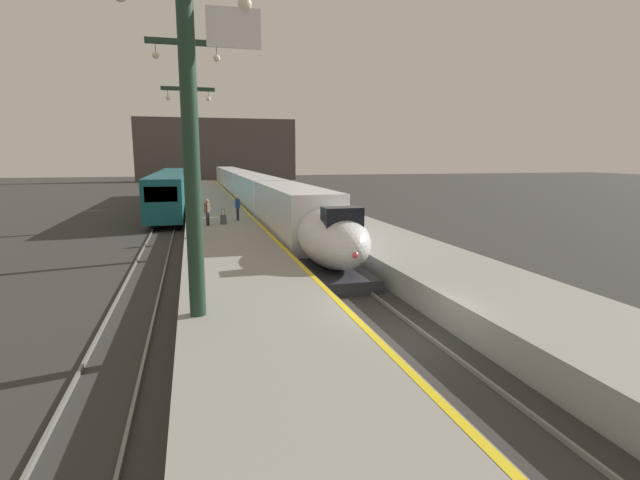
# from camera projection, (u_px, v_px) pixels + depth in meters

# --- Properties ---
(ground_plane) EXTENTS (260.00, 260.00, 0.00)m
(ground_plane) POSITION_uv_depth(u_px,v_px,m) (403.00, 339.00, 14.46)
(ground_plane) COLOR #33302D
(platform_left) EXTENTS (4.80, 110.00, 1.05)m
(platform_left) POSITION_uv_depth(u_px,v_px,m) (219.00, 221.00, 36.94)
(platform_left) COLOR gray
(platform_left) RESTS_ON ground
(platform_right) EXTENTS (4.80, 110.00, 1.05)m
(platform_right) POSITION_uv_depth(u_px,v_px,m) (321.00, 218.00, 38.97)
(platform_right) COLOR gray
(platform_right) RESTS_ON ground
(platform_left_safety_stripe) EXTENTS (0.20, 107.80, 0.01)m
(platform_left_safety_stripe) POSITION_uv_depth(u_px,v_px,m) (249.00, 214.00, 37.42)
(platform_left_safety_stripe) COLOR yellow
(platform_left_safety_stripe) RESTS_ON platform_left
(rail_main_left) EXTENTS (0.08, 110.00, 0.12)m
(rail_main_left) POSITION_uv_depth(u_px,v_px,m) (258.00, 221.00, 40.47)
(rail_main_left) COLOR slate
(rail_main_left) RESTS_ON ground
(rail_main_right) EXTENTS (0.08, 110.00, 0.12)m
(rail_main_right) POSITION_uv_depth(u_px,v_px,m) (275.00, 221.00, 40.85)
(rail_main_right) COLOR slate
(rail_main_right) RESTS_ON ground
(rail_secondary_left) EXTENTS (0.08, 110.00, 0.12)m
(rail_secondary_left) POSITION_uv_depth(u_px,v_px,m) (156.00, 225.00, 38.44)
(rail_secondary_left) COLOR slate
(rail_secondary_left) RESTS_ON ground
(rail_secondary_right) EXTENTS (0.08, 110.00, 0.12)m
(rail_secondary_right) POSITION_uv_depth(u_px,v_px,m) (175.00, 224.00, 38.81)
(rail_secondary_right) COLOR slate
(rail_secondary_right) RESTS_ON ground
(highspeed_train_main) EXTENTS (2.92, 74.99, 3.60)m
(highspeed_train_main) POSITION_uv_depth(u_px,v_px,m) (248.00, 188.00, 53.40)
(highspeed_train_main) COLOR silver
(highspeed_train_main) RESTS_ON ground
(regional_train_adjacent) EXTENTS (2.85, 36.60, 3.80)m
(regional_train_adjacent) POSITION_uv_depth(u_px,v_px,m) (171.00, 188.00, 51.81)
(regional_train_adjacent) COLOR #145660
(regional_train_adjacent) RESTS_ON ground
(station_column_near) EXTENTS (4.00, 0.68, 9.16)m
(station_column_near) POSITION_uv_depth(u_px,v_px,m) (191.00, 107.00, 12.52)
(station_column_near) COLOR #1E3828
(station_column_near) RESTS_ON platform_left
(station_column_mid) EXTENTS (4.00, 0.68, 10.31)m
(station_column_mid) POSITION_uv_depth(u_px,v_px,m) (190.00, 122.00, 25.18)
(station_column_mid) COLOR #1E3828
(station_column_mid) RESTS_ON platform_left
(station_column_far) EXTENTS (4.00, 0.68, 9.70)m
(station_column_far) POSITION_uv_depth(u_px,v_px,m) (190.00, 138.00, 37.56)
(station_column_far) COLOR #1E3828
(station_column_far) RESTS_ON platform_left
(passenger_near_edge) EXTENTS (0.38, 0.51, 1.69)m
(passenger_near_edge) POSITION_uv_depth(u_px,v_px,m) (207.00, 210.00, 30.77)
(passenger_near_edge) COLOR #23232D
(passenger_near_edge) RESTS_ON platform_left
(passenger_mid_platform) EXTENTS (0.31, 0.55, 1.69)m
(passenger_mid_platform) POSITION_uv_depth(u_px,v_px,m) (238.00, 206.00, 33.39)
(passenger_mid_platform) COLOR #23232D
(passenger_mid_platform) RESTS_ON platform_left
(rolling_suitcase) EXTENTS (0.40, 0.22, 0.98)m
(rolling_suitcase) POSITION_uv_depth(u_px,v_px,m) (223.00, 219.00, 31.55)
(rolling_suitcase) COLOR #4C4C51
(rolling_suitcase) RESTS_ON platform_left
(terminus_back_wall) EXTENTS (36.00, 2.00, 14.00)m
(terminus_back_wall) POSITION_uv_depth(u_px,v_px,m) (217.00, 150.00, 110.48)
(terminus_back_wall) COLOR #4C4742
(terminus_back_wall) RESTS_ON ground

